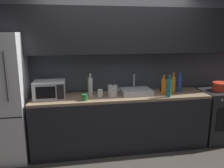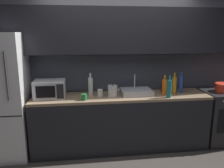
{
  "view_description": "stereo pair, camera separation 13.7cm",
  "coord_description": "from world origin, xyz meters",
  "px_view_note": "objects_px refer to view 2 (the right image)",
  "views": [
    {
      "loc": [
        -0.73,
        -2.49,
        1.89
      ],
      "look_at": [
        -0.15,
        0.9,
        1.09
      ],
      "focal_mm": 36.28,
      "sensor_mm": 36.0,
      "label": 1
    },
    {
      "loc": [
        -0.59,
        -2.51,
        1.89
      ],
      "look_at": [
        -0.15,
        0.9,
        1.09
      ],
      "focal_mm": 36.28,
      "sensor_mm": 36.0,
      "label": 2
    }
  ],
  "objects_px": {
    "wine_bottle_teal": "(169,89)",
    "mug_green": "(84,97)",
    "wine_bottle_amber": "(174,85)",
    "cooking_pot": "(224,88)",
    "refrigerator": "(3,97)",
    "wine_bottle_blue": "(181,84)",
    "oven_range": "(220,117)",
    "wine_bottle_orange": "(164,87)",
    "mug_white": "(100,93)",
    "microwave": "(50,89)",
    "mug_dark": "(163,88)",
    "wine_bottle_clear": "(90,86)",
    "kettle": "(113,91)"
  },
  "relations": [
    {
      "from": "refrigerator",
      "to": "wine_bottle_blue",
      "type": "distance_m",
      "value": 2.78
    },
    {
      "from": "wine_bottle_orange",
      "to": "mug_green",
      "type": "xyz_separation_m",
      "value": [
        -1.28,
        -0.14,
        -0.08
      ]
    },
    {
      "from": "kettle",
      "to": "wine_bottle_clear",
      "type": "xyz_separation_m",
      "value": [
        -0.33,
        0.14,
        0.06
      ]
    },
    {
      "from": "wine_bottle_teal",
      "to": "mug_white",
      "type": "bearing_deg",
      "value": 167.9
    },
    {
      "from": "refrigerator",
      "to": "wine_bottle_teal",
      "type": "distance_m",
      "value": 2.49
    },
    {
      "from": "refrigerator",
      "to": "oven_range",
      "type": "xyz_separation_m",
      "value": [
        3.51,
        -0.0,
        -0.49
      ]
    },
    {
      "from": "wine_bottle_amber",
      "to": "cooking_pot",
      "type": "relative_size",
      "value": 1.18
    },
    {
      "from": "oven_range",
      "to": "mug_green",
      "type": "xyz_separation_m",
      "value": [
        -2.32,
        -0.18,
        0.5
      ]
    },
    {
      "from": "wine_bottle_teal",
      "to": "mug_white",
      "type": "relative_size",
      "value": 3.2
    },
    {
      "from": "microwave",
      "to": "mug_white",
      "type": "xyz_separation_m",
      "value": [
        0.76,
        -0.02,
        -0.08
      ]
    },
    {
      "from": "wine_bottle_orange",
      "to": "wine_bottle_amber",
      "type": "xyz_separation_m",
      "value": [
        0.17,
        0.01,
        0.02
      ]
    },
    {
      "from": "oven_range",
      "to": "kettle",
      "type": "bearing_deg",
      "value": -178.25
    },
    {
      "from": "wine_bottle_clear",
      "to": "cooking_pot",
      "type": "xyz_separation_m",
      "value": [
        2.24,
        -0.08,
        -0.08
      ]
    },
    {
      "from": "refrigerator",
      "to": "mug_green",
      "type": "distance_m",
      "value": 1.2
    },
    {
      "from": "wine_bottle_amber",
      "to": "mug_dark",
      "type": "height_order",
      "value": "wine_bottle_amber"
    },
    {
      "from": "refrigerator",
      "to": "wine_bottle_orange",
      "type": "bearing_deg",
      "value": -1.02
    },
    {
      "from": "refrigerator",
      "to": "mug_dark",
      "type": "height_order",
      "value": "refrigerator"
    },
    {
      "from": "microwave",
      "to": "wine_bottle_teal",
      "type": "distance_m",
      "value": 1.81
    },
    {
      "from": "oven_range",
      "to": "mug_green",
      "type": "relative_size",
      "value": 9.62
    },
    {
      "from": "wine_bottle_blue",
      "to": "mug_white",
      "type": "relative_size",
      "value": 3.25
    },
    {
      "from": "wine_bottle_blue",
      "to": "cooking_pot",
      "type": "relative_size",
      "value": 1.18
    },
    {
      "from": "wine_bottle_blue",
      "to": "refrigerator",
      "type": "bearing_deg",
      "value": -179.18
    },
    {
      "from": "wine_bottle_orange",
      "to": "wine_bottle_clear",
      "type": "xyz_separation_m",
      "value": [
        -1.17,
        0.13,
        0.02
      ]
    },
    {
      "from": "wine_bottle_amber",
      "to": "mug_green",
      "type": "relative_size",
      "value": 3.69
    },
    {
      "from": "refrigerator",
      "to": "mug_white",
      "type": "bearing_deg",
      "value": -0.0
    },
    {
      "from": "oven_range",
      "to": "wine_bottle_clear",
      "type": "distance_m",
      "value": 2.29
    },
    {
      "from": "wine_bottle_teal",
      "to": "mug_green",
      "type": "bearing_deg",
      "value": 178.21
    },
    {
      "from": "wine_bottle_teal",
      "to": "mug_dark",
      "type": "xyz_separation_m",
      "value": [
        0.04,
        0.37,
        -0.09
      ]
    },
    {
      "from": "wine_bottle_orange",
      "to": "mug_white",
      "type": "bearing_deg",
      "value": 177.54
    },
    {
      "from": "wine_bottle_clear",
      "to": "oven_range",
      "type": "bearing_deg",
      "value": -2.13
    },
    {
      "from": "mug_dark",
      "to": "microwave",
      "type": "bearing_deg",
      "value": -176.12
    },
    {
      "from": "cooking_pot",
      "to": "oven_range",
      "type": "bearing_deg",
      "value": -176.35
    },
    {
      "from": "wine_bottle_orange",
      "to": "mug_green",
      "type": "distance_m",
      "value": 1.29
    },
    {
      "from": "kettle",
      "to": "wine_bottle_clear",
      "type": "bearing_deg",
      "value": 157.36
    },
    {
      "from": "wine_bottle_teal",
      "to": "mug_dark",
      "type": "height_order",
      "value": "wine_bottle_teal"
    },
    {
      "from": "microwave",
      "to": "cooking_pot",
      "type": "distance_m",
      "value": 2.85
    },
    {
      "from": "wine_bottle_blue",
      "to": "mug_dark",
      "type": "distance_m",
      "value": 0.29
    },
    {
      "from": "kettle",
      "to": "wine_bottle_blue",
      "type": "height_order",
      "value": "wine_bottle_blue"
    },
    {
      "from": "wine_bottle_teal",
      "to": "mug_green",
      "type": "relative_size",
      "value": 3.63
    },
    {
      "from": "refrigerator",
      "to": "mug_white",
      "type": "relative_size",
      "value": 17.74
    },
    {
      "from": "wine_bottle_orange",
      "to": "wine_bottle_teal",
      "type": "height_order",
      "value": "wine_bottle_teal"
    },
    {
      "from": "refrigerator",
      "to": "microwave",
      "type": "relative_size",
      "value": 4.08
    },
    {
      "from": "wine_bottle_orange",
      "to": "mug_dark",
      "type": "bearing_deg",
      "value": 74.05
    },
    {
      "from": "wine_bottle_clear",
      "to": "cooking_pot",
      "type": "distance_m",
      "value": 2.24
    },
    {
      "from": "oven_range",
      "to": "wine_bottle_orange",
      "type": "relative_size",
      "value": 2.87
    },
    {
      "from": "wine_bottle_clear",
      "to": "wine_bottle_teal",
      "type": "relative_size",
      "value": 1.03
    },
    {
      "from": "refrigerator",
      "to": "wine_bottle_amber",
      "type": "height_order",
      "value": "refrigerator"
    },
    {
      "from": "microwave",
      "to": "cooking_pot",
      "type": "height_order",
      "value": "microwave"
    },
    {
      "from": "refrigerator",
      "to": "wine_bottle_amber",
      "type": "xyz_separation_m",
      "value": [
        2.63,
        -0.03,
        0.1
      ]
    },
    {
      "from": "oven_range",
      "to": "mug_dark",
      "type": "distance_m",
      "value": 1.12
    }
  ]
}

